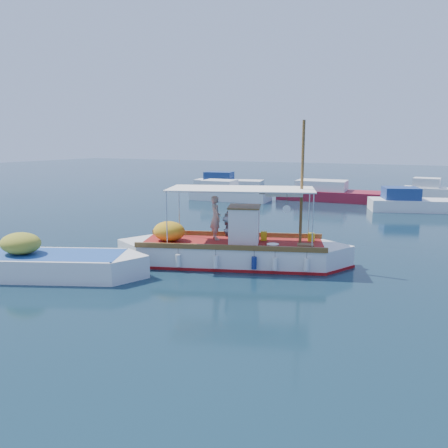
% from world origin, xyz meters
% --- Properties ---
extents(ground, '(160.00, 160.00, 0.00)m').
position_xyz_m(ground, '(0.00, 0.00, 0.00)').
color(ground, black).
rests_on(ground, ground).
extents(fishing_caique, '(8.73, 4.57, 5.63)m').
position_xyz_m(fishing_caique, '(-0.57, 0.35, 0.50)').
color(fishing_caique, white).
rests_on(fishing_caique, ground).
extents(dinghy, '(6.72, 3.92, 1.78)m').
position_xyz_m(dinghy, '(-5.73, -4.00, 0.37)').
color(dinghy, white).
rests_on(dinghy, ground).
extents(bg_boat_nw, '(6.42, 2.83, 1.80)m').
position_xyz_m(bg_boat_nw, '(-8.67, 16.95, 0.49)').
color(bg_boat_nw, silver).
rests_on(bg_boat_nw, ground).
extents(bg_boat_n, '(9.79, 3.26, 1.80)m').
position_xyz_m(bg_boat_n, '(-0.81, 20.43, 0.49)').
color(bg_boat_n, maroon).
rests_on(bg_boat_n, ground).
extents(bg_boat_ne, '(6.05, 3.83, 1.80)m').
position_xyz_m(bg_boat_ne, '(4.86, 17.51, 0.49)').
color(bg_boat_ne, silver).
rests_on(bg_boat_ne, ground).
extents(bg_boat_far_w, '(7.23, 3.52, 1.80)m').
position_xyz_m(bg_boat_far_w, '(-12.98, 25.59, 0.49)').
color(bg_boat_far_w, silver).
rests_on(bg_boat_far_w, ground).
extents(bg_boat_far_n, '(5.34, 2.33, 1.80)m').
position_xyz_m(bg_boat_far_n, '(6.18, 26.46, 0.49)').
color(bg_boat_far_n, silver).
rests_on(bg_boat_far_n, ground).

